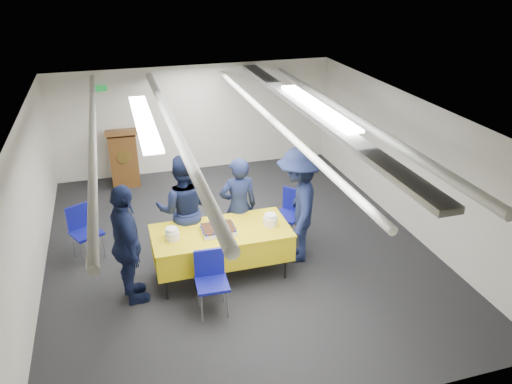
# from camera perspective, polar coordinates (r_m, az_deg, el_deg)

# --- Properties ---
(ground) EXTENTS (7.00, 7.00, 0.00)m
(ground) POSITION_cam_1_polar(r_m,az_deg,el_deg) (8.30, -2.18, -6.21)
(ground) COLOR black
(ground) RESTS_ON ground
(room_shell) EXTENTS (6.00, 7.00, 2.30)m
(room_shell) POSITION_cam_1_polar(r_m,az_deg,el_deg) (7.90, -2.48, 6.66)
(room_shell) COLOR silver
(room_shell) RESTS_ON ground
(serving_table) EXTENTS (1.99, 0.94, 0.77)m
(serving_table) POSITION_cam_1_polar(r_m,az_deg,el_deg) (7.33, -3.97, -5.80)
(serving_table) COLOR black
(serving_table) RESTS_ON ground
(sheet_cake) EXTENTS (0.49, 0.38, 0.09)m
(sheet_cake) POSITION_cam_1_polar(r_m,az_deg,el_deg) (7.17, -4.33, -4.28)
(sheet_cake) COLOR white
(sheet_cake) RESTS_ON serving_table
(plate_stack_left) EXTENTS (0.20, 0.20, 0.17)m
(plate_stack_left) POSITION_cam_1_polar(r_m,az_deg,el_deg) (7.05, -9.57, -4.77)
(plate_stack_left) COLOR white
(plate_stack_left) RESTS_ON serving_table
(plate_stack_right) EXTENTS (0.21, 0.21, 0.17)m
(plate_stack_right) POSITION_cam_1_polar(r_m,az_deg,el_deg) (7.31, 1.65, -3.21)
(plate_stack_right) COLOR white
(plate_stack_right) RESTS_ON serving_table
(podium) EXTENTS (0.62, 0.53, 1.25)m
(podium) POSITION_cam_1_polar(r_m,az_deg,el_deg) (10.58, -14.90, 3.90)
(podium) COLOR brown
(podium) RESTS_ON ground
(chair_near) EXTENTS (0.44, 0.44, 0.87)m
(chair_near) POSITION_cam_1_polar(r_m,az_deg,el_deg) (6.71, -5.19, -9.46)
(chair_near) COLOR gray
(chair_near) RESTS_ON ground
(chair_right) EXTENTS (0.59, 0.59, 0.87)m
(chair_right) POSITION_cam_1_polar(r_m,az_deg,el_deg) (8.31, 3.94, -2.00)
(chair_right) COLOR gray
(chair_right) RESTS_ON ground
(chair_left) EXTENTS (0.56, 0.56, 0.87)m
(chair_left) POSITION_cam_1_polar(r_m,az_deg,el_deg) (8.24, -19.14, -3.75)
(chair_left) COLOR gray
(chair_left) RESTS_ON ground
(sailor_a) EXTENTS (0.60, 0.40, 1.64)m
(sailor_a) POSITION_cam_1_polar(r_m,az_deg,el_deg) (7.74, -2.01, -1.75)
(sailor_a) COLOR black
(sailor_a) RESTS_ON ground
(sailor_b) EXTENTS (0.99, 0.86, 1.76)m
(sailor_b) POSITION_cam_1_polar(r_m,az_deg,el_deg) (7.61, -8.23, -2.02)
(sailor_b) COLOR black
(sailor_b) RESTS_ON ground
(sailor_c) EXTENTS (0.59, 1.07, 1.74)m
(sailor_c) POSITION_cam_1_polar(r_m,az_deg,el_deg) (6.88, -14.50, -5.93)
(sailor_c) COLOR black
(sailor_c) RESTS_ON ground
(sailor_d) EXTENTS (1.07, 1.36, 1.84)m
(sailor_d) POSITION_cam_1_polar(r_m,az_deg,el_deg) (7.59, 4.87, -1.56)
(sailor_d) COLOR black
(sailor_d) RESTS_ON ground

